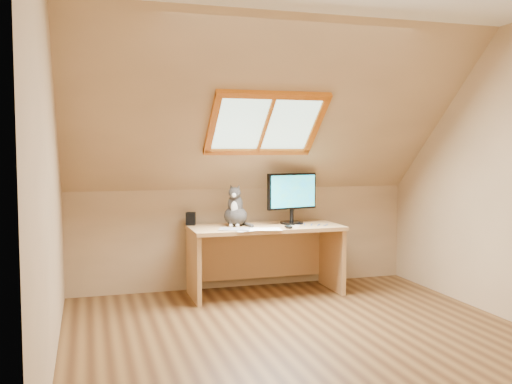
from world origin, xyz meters
name	(u,v)px	position (x,y,z in m)	size (l,w,h in m)	color
ground	(308,340)	(0.00, 0.00, 0.00)	(3.50, 3.50, 0.00)	brown
room_shell	(315,144)	(0.00, -0.09, 1.43)	(3.52, 3.52, 2.41)	tan
desk	(263,246)	(0.11, 1.44, 0.45)	(1.46, 0.64, 0.66)	tan
monitor	(292,195)	(0.40, 1.44, 0.95)	(0.54, 0.23, 0.50)	black
cat	(235,211)	(-0.17, 1.46, 0.81)	(0.30, 0.33, 0.41)	#3B3734
desk_speaker	(191,219)	(-0.57, 1.63, 0.73)	(0.09, 0.09, 0.12)	black
graphics_tablet	(234,229)	(-0.25, 1.18, 0.67)	(0.28, 0.20, 0.01)	#B2B2B7
mouse	(289,227)	(0.25, 1.13, 0.68)	(0.06, 0.10, 0.03)	black
papers	(258,230)	(-0.04, 1.12, 0.67)	(0.33, 0.27, 0.00)	white
cables	(307,225)	(0.49, 1.26, 0.67)	(0.51, 0.26, 0.01)	silver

